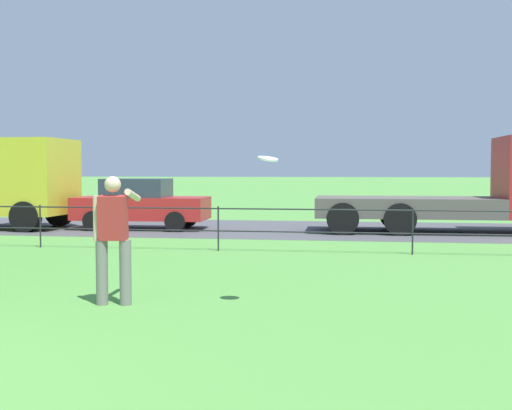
{
  "coord_description": "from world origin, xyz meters",
  "views": [
    {
      "loc": [
        5.16,
        -3.87,
        1.83
      ],
      "look_at": [
        3.43,
        7.44,
        1.2
      ],
      "focal_mm": 45.95,
      "sensor_mm": 36.0,
      "label": 1
    }
  ],
  "objects": [
    {
      "name": "street_strip",
      "position": [
        0.0,
        15.98,
        0.0
      ],
      "size": [
        80.0,
        6.26,
        0.01
      ],
      "primitive_type": "cube",
      "color": "#4C4C51",
      "rests_on": "ground"
    },
    {
      "name": "car_red_left",
      "position": [
        -1.34,
        15.29,
        0.78
      ],
      "size": [
        4.06,
        1.92,
        1.54
      ],
      "color": "red",
      "rests_on": "ground"
    },
    {
      "name": "frisbee",
      "position": [
        4.04,
        4.5,
        1.96
      ],
      "size": [
        0.38,
        0.38,
        0.08
      ],
      "color": "white"
    },
    {
      "name": "flatbed_truck_center",
      "position": [
        8.78,
        15.59,
        1.22
      ],
      "size": [
        7.35,
        2.55,
        2.75
      ],
      "color": "#B22323",
      "rests_on": "ground"
    },
    {
      "name": "park_fence",
      "position": [
        -0.0,
        10.41,
        0.67
      ],
      "size": [
        29.75,
        0.04,
        1.0
      ],
      "color": "#232328",
      "rests_on": "ground"
    },
    {
      "name": "person_thrower",
      "position": [
        1.94,
        4.49,
        0.94
      ],
      "size": [
        0.51,
        0.79,
        1.74
      ],
      "color": "slate",
      "rests_on": "ground"
    }
  ]
}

